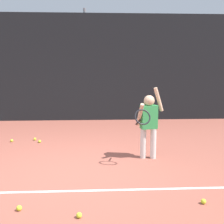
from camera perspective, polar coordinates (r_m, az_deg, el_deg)
ground_plane at (r=4.58m, az=-8.08°, el=-12.57°), size 20.00×20.00×0.00m
court_line_baseline at (r=3.94m, az=-9.01°, el=-16.33°), size 9.00×0.05×0.00m
back_fence_windscreen at (r=8.68m, az=-5.70°, el=9.32°), size 11.85×0.08×3.37m
fence_post_1 at (r=8.74m, az=-5.69°, el=9.81°), size 0.09×0.09×3.52m
tennis_player at (r=5.02m, az=7.80°, el=-1.90°), size 0.64×0.66×1.35m
tennis_ball_0 at (r=8.05m, az=5.56°, el=-2.56°), size 0.07×0.07×0.07m
tennis_ball_1 at (r=3.31m, az=-7.04°, el=-21.04°), size 0.07×0.07×0.07m
tennis_ball_2 at (r=3.76m, az=18.96°, el=-17.61°), size 0.07×0.07×0.07m
tennis_ball_3 at (r=6.62m, az=-16.15°, el=-5.56°), size 0.07×0.07×0.07m
tennis_ball_4 at (r=3.61m, az=-19.23°, el=-18.81°), size 0.07×0.07×0.07m
tennis_ball_5 at (r=6.65m, az=-20.62°, el=-5.73°), size 0.07×0.07×0.07m
tennis_ball_6 at (r=6.38m, az=-15.20°, el=-6.08°), size 0.07×0.07×0.07m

